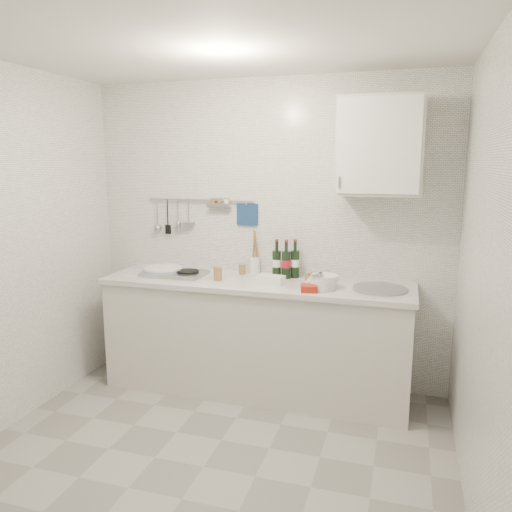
# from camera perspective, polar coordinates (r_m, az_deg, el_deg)

# --- Properties ---
(floor) EXTENTS (3.00, 3.00, 0.00)m
(floor) POSITION_cam_1_polar(r_m,az_deg,el_deg) (3.34, -6.03, -22.83)
(floor) COLOR slate
(floor) RESTS_ON ground
(ceiling) EXTENTS (3.00, 3.00, 0.00)m
(ceiling) POSITION_cam_1_polar(r_m,az_deg,el_deg) (2.86, -7.10, 23.96)
(ceiling) COLOR silver
(ceiling) RESTS_ON back_wall
(back_wall) EXTENTS (3.00, 0.02, 2.50)m
(back_wall) POSITION_cam_1_polar(r_m,az_deg,el_deg) (4.15, 1.17, 2.53)
(back_wall) COLOR silver
(back_wall) RESTS_ON floor
(wall_right) EXTENTS (0.02, 2.80, 2.50)m
(wall_right) POSITION_cam_1_polar(r_m,az_deg,el_deg) (2.65, 24.89, -3.23)
(wall_right) COLOR silver
(wall_right) RESTS_ON floor
(counter) EXTENTS (2.44, 0.64, 0.96)m
(counter) POSITION_cam_1_polar(r_m,az_deg,el_deg) (4.07, 0.06, -9.52)
(counter) COLOR beige
(counter) RESTS_ON floor
(wall_rail) EXTENTS (0.98, 0.09, 0.34)m
(wall_rail) POSITION_cam_1_polar(r_m,az_deg,el_deg) (4.29, -6.65, 5.11)
(wall_rail) COLOR #93969B
(wall_rail) RESTS_ON back_wall
(wall_cabinet) EXTENTS (0.60, 0.38, 0.70)m
(wall_cabinet) POSITION_cam_1_polar(r_m,az_deg,el_deg) (3.78, 13.99, 12.06)
(wall_cabinet) COLOR beige
(wall_cabinet) RESTS_ON back_wall
(plate_stack_hob) EXTENTS (0.35, 0.34, 0.06)m
(plate_stack_hob) POSITION_cam_1_polar(r_m,az_deg,el_deg) (4.23, -10.72, -1.66)
(plate_stack_hob) COLOR #4C57AD
(plate_stack_hob) RESTS_ON counter
(plate_stack_sink) EXTENTS (0.27, 0.25, 0.11)m
(plate_stack_sink) POSITION_cam_1_polar(r_m,az_deg,el_deg) (3.72, 7.49, -2.96)
(plate_stack_sink) COLOR white
(plate_stack_sink) RESTS_ON counter
(wine_bottles) EXTENTS (0.21, 0.12, 0.31)m
(wine_bottles) POSITION_cam_1_polar(r_m,az_deg,el_deg) (4.00, 3.44, -0.34)
(wine_bottles) COLOR black
(wine_bottles) RESTS_ON counter
(butter_dish) EXTENTS (0.22, 0.14, 0.06)m
(butter_dish) POSITION_cam_1_polar(r_m,az_deg,el_deg) (3.84, 1.70, -2.69)
(butter_dish) COLOR white
(butter_dish) RESTS_ON counter
(strawberry_punnet) EXTENTS (0.14, 0.14, 0.05)m
(strawberry_punnet) POSITION_cam_1_polar(r_m,az_deg,el_deg) (3.62, 6.07, -3.68)
(strawberry_punnet) COLOR red
(strawberry_punnet) RESTS_ON counter
(utensil_crock) EXTENTS (0.09, 0.09, 0.37)m
(utensil_crock) POSITION_cam_1_polar(r_m,az_deg,el_deg) (4.17, -0.14, -0.83)
(utensil_crock) COLOR white
(utensil_crock) RESTS_ON counter
(jar_a) EXTENTS (0.06, 0.06, 0.09)m
(jar_a) POSITION_cam_1_polar(r_m,az_deg,el_deg) (4.15, -1.60, -1.45)
(jar_a) COLOR brown
(jar_a) RESTS_ON counter
(jar_b) EXTENTS (0.06, 0.06, 0.07)m
(jar_b) POSITION_cam_1_polar(r_m,az_deg,el_deg) (4.01, 8.09, -2.18)
(jar_b) COLOR brown
(jar_b) RESTS_ON counter
(jar_c) EXTENTS (0.06, 0.06, 0.07)m
(jar_c) POSITION_cam_1_polar(r_m,az_deg,el_deg) (3.96, 5.99, -2.28)
(jar_c) COLOR brown
(jar_c) RESTS_ON counter
(jar_d) EXTENTS (0.07, 0.07, 0.11)m
(jar_d) POSITION_cam_1_polar(r_m,az_deg,el_deg) (3.93, -4.39, -1.99)
(jar_d) COLOR brown
(jar_d) RESTS_ON counter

